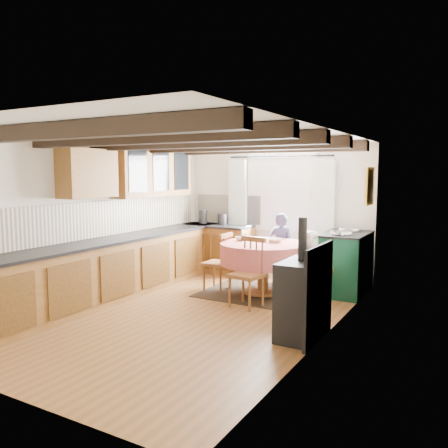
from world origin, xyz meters
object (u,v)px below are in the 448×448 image
Objects in this scene: chair_left at (217,261)px; chair_near at (246,273)px; dining_table at (263,269)px; cast_iron_stove at (302,278)px; child_right at (310,264)px; child_far at (281,249)px; aga_range at (344,262)px; cup at (245,237)px; chair_right at (316,268)px.

chair_near is at bearing 51.68° from chair_left.
cast_iron_stove reaches higher than dining_table.
child_right is at bearing 105.92° from cast_iron_stove.
child_far is (-1.22, 2.31, -0.09)m from cast_iron_stove.
aga_range reaches higher than cup.
child_far reaches higher than chair_near.
chair_right is 0.72× the size of cast_iron_stove.
cup is (-1.10, -0.02, 0.34)m from child_right.
child_right is at bearing 98.11° from chair_left.
chair_left reaches higher than cup.
cast_iron_stove is 2.61m from child_far.
child_far reaches higher than dining_table.
chair_right is (0.79, 0.73, 0.01)m from chair_near.
aga_range is at bearing 21.69° from cup.
child_right reaches higher than cup.
chair_near is 0.81× the size of child_far.
dining_table is 0.74m from child_right.
aga_range is 2.27m from cast_iron_stove.
cast_iron_stove reaches higher than aga_range.
chair_right is 0.96× the size of aga_range.
aga_range is (1.00, 1.47, -0.01)m from chair_near.
chair_right is at bearing -2.15° from dining_table.
aga_range reaches higher than dining_table.
cast_iron_stove is at bearing 115.37° from child_far.
child_far reaches higher than chair_right.
chair_near reaches higher than dining_table.
child_far is (-1.11, 0.05, 0.12)m from aga_range.
child_right is at bearing -123.34° from aga_range.
aga_range is 0.87× the size of child_far.
child_right reaches higher than chair_right.
child_right reaches higher than chair_left.
chair_right is at bearing 135.86° from child_far.
chair_right is 9.45× the size of cup.
child_far is at bearing 177.37° from aga_range.
chair_near reaches higher than cup.
cast_iron_stove reaches higher than chair_near.
aga_range is at bearing 33.18° from dining_table.
chair_near is 1.06× the size of chair_left.
cast_iron_stove is at bearing 52.70° from chair_left.
cast_iron_stove reaches higher than chair_left.
chair_right is 0.78m from aga_range.
chair_left is at bearing -150.75° from cup.
cup is at bearing 133.36° from cast_iron_stove.
chair_near is at bearing -61.97° from cup.
dining_table is at bearing 127.77° from cast_iron_stove.
chair_right is at bearing -121.72° from child_right.
child_right is (-0.37, -0.57, 0.03)m from aga_range.
chair_right is at bearing 51.50° from chair_near.
child_right is (0.73, -0.62, -0.09)m from child_far.
chair_near is 1.10m from child_right.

